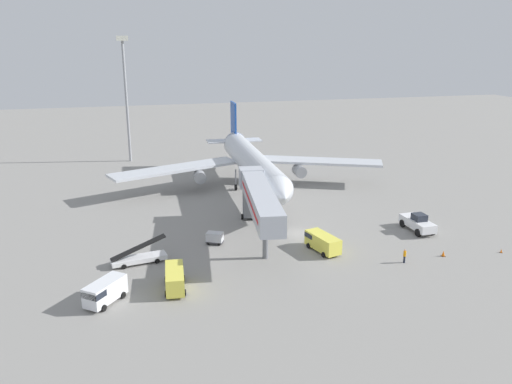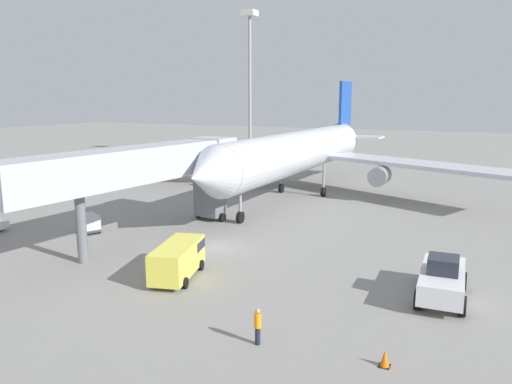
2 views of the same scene
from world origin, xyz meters
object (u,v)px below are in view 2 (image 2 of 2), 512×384
object	(u,v)px
safety_cone_alpha	(385,358)
apron_light_mast	(250,58)
pushback_tug	(442,279)
service_van_near_left	(178,258)
jet_bridge	(147,168)
ground_crew_worker_foreground	(258,326)
baggage_cart_far_center	(89,223)
airplane_at_gate	(301,151)

from	to	relation	value
safety_cone_alpha	apron_light_mast	size ratio (longest dim) A/B	0.03
pushback_tug	service_van_near_left	world-z (taller)	pushback_tug
jet_bridge	safety_cone_alpha	xyz separation A→B (m)	(21.02, -11.50, -5.56)
jet_bridge	pushback_tug	xyz separation A→B (m)	(22.57, -2.77, -4.72)
ground_crew_worker_foreground	pushback_tug	bearing A→B (deg)	51.72
baggage_cart_far_center	safety_cone_alpha	xyz separation A→B (m)	(27.12, -11.18, -0.50)
service_van_near_left	baggage_cart_far_center	world-z (taller)	service_van_near_left
jet_bridge	service_van_near_left	distance (m)	10.27
ground_crew_worker_foreground	apron_light_mast	xyz separation A→B (m)	(-31.11, 63.86, 17.46)
pushback_tug	baggage_cart_far_center	distance (m)	28.78
baggage_cart_far_center	jet_bridge	bearing A→B (deg)	3.01
ground_crew_worker_foreground	safety_cone_alpha	world-z (taller)	ground_crew_worker_foreground
pushback_tug	apron_light_mast	bearing A→B (deg)	125.15
airplane_at_gate	jet_bridge	world-z (taller)	airplane_at_gate
airplane_at_gate	safety_cone_alpha	bearing A→B (deg)	-64.58
airplane_at_gate	jet_bridge	size ratio (longest dim) A/B	2.15
ground_crew_worker_foreground	service_van_near_left	bearing A→B (deg)	144.48
jet_bridge	baggage_cart_far_center	xyz separation A→B (m)	(-6.10, -0.32, -5.06)
airplane_at_gate	apron_light_mast	xyz separation A→B (m)	(-20.48, 28.81, 13.18)
ground_crew_worker_foreground	apron_light_mast	size ratio (longest dim) A/B	0.07
pushback_tug	safety_cone_alpha	xyz separation A→B (m)	(-1.55, -8.73, -0.84)
apron_light_mast	ground_crew_worker_foreground	bearing A→B (deg)	-64.03
service_van_near_left	apron_light_mast	bearing A→B (deg)	111.44
safety_cone_alpha	apron_light_mast	distance (m)	75.46
ground_crew_worker_foreground	safety_cone_alpha	xyz separation A→B (m)	(5.77, 0.55, -0.58)
pushback_tug	service_van_near_left	xyz separation A→B (m)	(-15.71, -3.29, 0.06)
service_van_near_left	baggage_cart_far_center	size ratio (longest dim) A/B	2.29
service_van_near_left	airplane_at_gate	bearing A→B (deg)	94.41
service_van_near_left	apron_light_mast	xyz separation A→B (m)	(-22.72, 57.88, 17.14)
airplane_at_gate	apron_light_mast	world-z (taller)	apron_light_mast
ground_crew_worker_foreground	apron_light_mast	world-z (taller)	apron_light_mast
jet_bridge	service_van_near_left	xyz separation A→B (m)	(6.86, -6.06, -4.66)
apron_light_mast	baggage_cart_far_center	bearing A→B (deg)	-79.39
service_van_near_left	ground_crew_worker_foreground	size ratio (longest dim) A/B	3.22
baggage_cart_far_center	safety_cone_alpha	bearing A→B (deg)	-22.40
pushback_tug	safety_cone_alpha	world-z (taller)	pushback_tug
jet_bridge	baggage_cart_far_center	bearing A→B (deg)	-176.99
pushback_tug	safety_cone_alpha	bearing A→B (deg)	-100.09
airplane_at_gate	jet_bridge	bearing A→B (deg)	-101.36
pushback_tug	ground_crew_worker_foreground	world-z (taller)	pushback_tug
jet_bridge	pushback_tug	distance (m)	23.23
jet_bridge	baggage_cart_far_center	size ratio (longest dim) A/B	9.27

